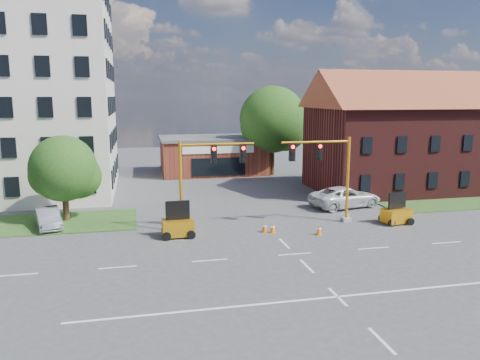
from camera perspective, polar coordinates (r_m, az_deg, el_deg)
The scene contains 18 objects.
ground at distance 27.71m, azimuth 6.69°, elevation -8.96°, with size 120.00×120.00×0.00m, color #434346.
grass_verge_ne at distance 43.92m, azimuth 25.44°, elevation -2.65°, with size 14.00×4.00×0.08m, color #23491B.
lane_markings at distance 25.07m, azimuth 8.96°, elevation -11.11°, with size 60.00×36.00×0.01m, color white, non-canonical shape.
office_block at distance 47.98m, azimuth -26.50°, elevation 10.66°, with size 18.40×15.40×20.60m.
brick_shop at distance 55.80m, azimuth -3.32°, elevation 3.10°, with size 12.40×8.40×4.30m.
townhouse_row at distance 48.77m, azimuth 20.95°, elevation 5.86°, with size 21.00×11.00×11.50m.
tree_large at distance 54.15m, azimuth 4.40°, elevation 7.10°, with size 8.00×7.62×10.22m.
tree_nw_front at distance 36.04m, azimuth -20.32°, elevation 1.08°, with size 5.01×4.77×6.30m.
signal_mast_west at distance 31.43m, azimuth -4.29°, elevation 0.76°, with size 5.30×0.60×6.20m.
signal_mast_east at distance 33.75m, azimuth 10.52°, elevation 1.27°, with size 5.30×0.60×6.20m.
trailer_west at distance 30.84m, azimuth -7.57°, elevation -5.59°, with size 2.06×1.41×2.29m.
trailer_east at distance 35.52m, azimuth 18.53°, elevation -3.98°, with size 2.12×1.61×2.18m.
cone_a at distance 31.70m, azimuth 3.03°, elevation -5.78°, with size 0.40×0.40×0.70m.
cone_b at distance 31.55m, azimuth 4.03°, elevation -5.87°, with size 0.40×0.40×0.70m.
cone_c at distance 31.48m, azimuth 9.62°, elevation -6.03°, with size 0.40×0.40×0.70m.
cone_d at distance 35.53m, azimuth 12.95°, elevation -4.27°, with size 0.40×0.40×0.70m.
pickup_white at distance 39.59m, azimuth 12.72°, elevation -2.03°, with size 2.79×6.04×1.68m, color silver.
sedan_silver_front at distance 35.33m, azimuth -22.38°, elevation -4.27°, with size 1.47×4.22×1.39m, color #ACAEB4.
Camera 1 is at (-8.68, -24.70, 9.07)m, focal length 35.00 mm.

